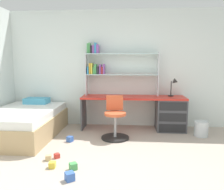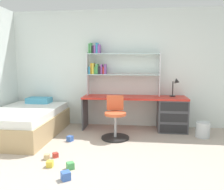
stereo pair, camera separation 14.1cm
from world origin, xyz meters
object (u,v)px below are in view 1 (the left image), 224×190
at_px(desk_lamp, 174,84).
at_px(toy_block_yellow_2, 52,165).
at_px(swivel_chair, 115,122).
at_px(waste_bin, 201,129).
at_px(toy_block_natural_3, 48,158).
at_px(toy_block_blue_5, 70,176).
at_px(bookshelf_hutch, 110,65).
at_px(toy_block_blue_1, 70,139).
at_px(toy_block_red_4, 57,156).
at_px(desk, 160,111).
at_px(toy_block_green_0, 73,166).
at_px(bed_platform, 24,123).

relative_size(desk_lamp, toy_block_yellow_2, 4.59).
bearing_deg(swivel_chair, waste_bin, 8.20).
distance_m(toy_block_natural_3, toy_block_blue_5, 0.70).
xyz_separation_m(bookshelf_hutch, toy_block_yellow_2, (-0.60, -2.07, -1.31)).
relative_size(toy_block_blue_1, toy_block_red_4, 1.32).
bearing_deg(desk, toy_block_blue_5, -121.36).
height_order(swivel_chair, toy_block_blue_1, swivel_chair).
height_order(swivel_chair, toy_block_blue_5, swivel_chair).
height_order(swivel_chair, toy_block_natural_3, swivel_chair).
height_order(toy_block_green_0, toy_block_blue_5, toy_block_blue_5).
bearing_deg(bookshelf_hutch, toy_block_natural_3, -111.84).
bearing_deg(bookshelf_hutch, toy_block_red_4, -109.95).
distance_m(desk_lamp, swivel_chair, 1.52).
relative_size(bookshelf_hutch, toy_block_blue_1, 16.51).
height_order(waste_bin, toy_block_natural_3, waste_bin).
xyz_separation_m(toy_block_natural_3, toy_block_blue_5, (0.46, -0.53, 0.01)).
bearing_deg(bookshelf_hutch, desk_lamp, -3.80).
bearing_deg(desk_lamp, bookshelf_hutch, 176.20).
relative_size(bookshelf_hutch, toy_block_yellow_2, 18.64).
distance_m(swivel_chair, toy_block_blue_5, 1.68).
distance_m(desk, toy_block_blue_5, 2.61).
relative_size(desk_lamp, toy_block_natural_3, 4.98).
bearing_deg(swivel_chair, toy_block_yellow_2, -120.34).
distance_m(bookshelf_hutch, bed_platform, 2.09).
distance_m(toy_block_yellow_2, toy_block_blue_5, 0.44).
bearing_deg(desk_lamp, toy_block_red_4, -140.12).
relative_size(waste_bin, toy_block_blue_5, 2.84).
relative_size(waste_bin, toy_block_red_4, 4.05).
distance_m(bookshelf_hutch, waste_bin, 2.24).
bearing_deg(desk, toy_block_natural_3, -137.14).
bearing_deg(toy_block_red_4, toy_block_natural_3, -140.18).
height_order(swivel_chair, toy_block_yellow_2, swivel_chair).
bearing_deg(desk_lamp, toy_block_green_0, -129.65).
bearing_deg(toy_block_natural_3, bookshelf_hutch, 68.16).
bearing_deg(toy_block_blue_1, toy_block_natural_3, -97.42).
bearing_deg(swivel_chair, toy_block_blue_1, -161.14).
distance_m(bed_platform, toy_block_blue_5, 2.07).
bearing_deg(toy_block_blue_1, desk_lamp, 25.53).
height_order(desk_lamp, toy_block_green_0, desk_lamp).
distance_m(toy_block_blue_1, toy_block_natural_3, 0.80).
bearing_deg(swivel_chair, desk, 33.78).
xyz_separation_m(desk, bookshelf_hutch, (-1.07, 0.16, 0.96)).
distance_m(desk, toy_block_natural_3, 2.49).
bearing_deg(toy_block_green_0, toy_block_natural_3, 149.37).
bearing_deg(toy_block_red_4, toy_block_green_0, -45.55).
xyz_separation_m(toy_block_yellow_2, toy_block_blue_5, (0.32, -0.30, 0.01)).
bearing_deg(waste_bin, toy_block_red_4, -153.41).
bearing_deg(toy_block_blue_5, toy_block_natural_3, 130.78).
relative_size(toy_block_yellow_2, toy_block_natural_3, 1.08).
xyz_separation_m(bed_platform, toy_block_green_0, (1.29, -1.30, -0.22)).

